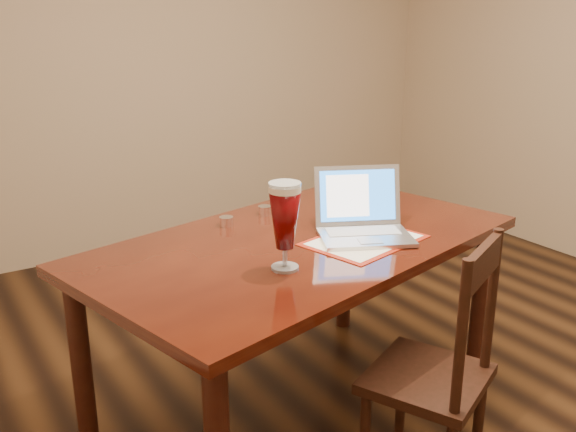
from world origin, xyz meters
TOP-DOWN VIEW (x-y plane):
  - ground at (0.00, 0.00)m, footprint 5.00×5.00m
  - dining_table at (-0.47, 0.09)m, footprint 1.93×1.36m
  - dining_chair at (-0.29, -0.51)m, footprint 0.54×0.53m

SIDE VIEW (x-z plane):
  - ground at x=0.00m, z-range 0.00..0.00m
  - dining_chair at x=-0.29m, z-range -0.03..0.95m
  - dining_table at x=-0.47m, z-range 0.16..1.30m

